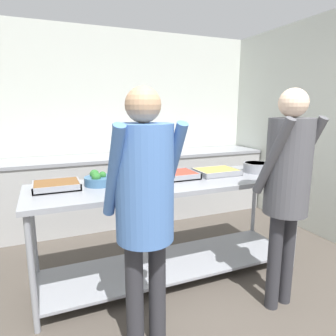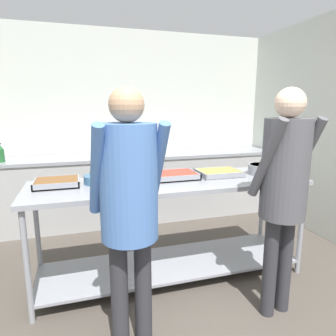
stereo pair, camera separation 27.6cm
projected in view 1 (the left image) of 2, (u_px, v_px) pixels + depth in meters
The scene contains 12 objects.
wall_rear at pixel (119, 125), 4.37m from camera, with size 4.22×0.06×2.65m.
wall_right at pixel (325, 129), 3.58m from camera, with size 0.06×3.62×2.65m.
back_counter at pixel (127, 188), 4.21m from camera, with size 4.06×0.65×0.93m.
serving_counter at pixel (172, 213), 2.75m from camera, with size 2.47×0.73×0.93m.
serving_tray_roast at pixel (57, 185), 2.44m from camera, with size 0.36×0.32×0.05m.
broccoli_bowl at pixel (99, 180), 2.55m from camera, with size 0.26×0.26×0.13m.
plate_stack at pixel (130, 178), 2.74m from camera, with size 0.26×0.26×0.04m.
serving_tray_vegetables at pixel (173, 175), 2.80m from camera, with size 0.44×0.33×0.05m.
serving_tray_greens at pixel (216, 172), 2.94m from camera, with size 0.40×0.31×0.05m.
sauce_pan at pixel (257, 167), 3.06m from camera, with size 0.41×0.27×0.10m.
guest_serving_left at pixel (145, 196), 1.81m from camera, with size 0.48×0.36×1.70m.
guest_serving_right at pixel (287, 177), 2.24m from camera, with size 0.46×0.37×1.71m.
Camera 1 is at (-1.04, -0.85, 1.58)m, focal length 32.00 mm.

